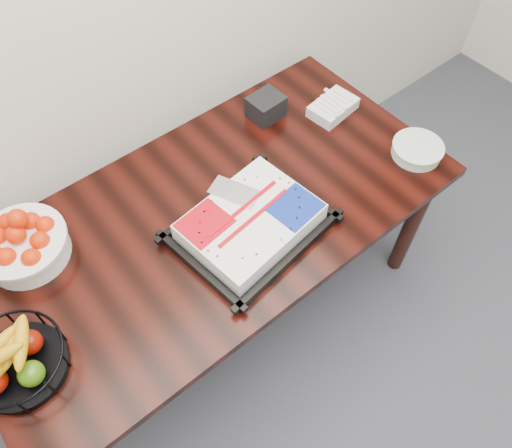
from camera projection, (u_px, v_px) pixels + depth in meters
table at (213, 228)px, 1.88m from camera, size 1.80×0.90×0.75m
cake_tray at (250, 224)px, 1.73m from camera, size 0.54×0.45×0.10m
tangerine_bowl at (21, 241)px, 1.64m from camera, size 0.30×0.30×0.19m
fruit_basket at (16, 361)px, 1.43m from camera, size 0.29×0.29×0.15m
plate_stack at (417, 150)px, 1.95m from camera, size 0.20×0.20×0.05m
fork_bag at (333, 107)px, 2.09m from camera, size 0.21×0.15×0.06m
napkin_box at (266, 107)px, 2.06m from camera, size 0.14×0.12×0.10m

